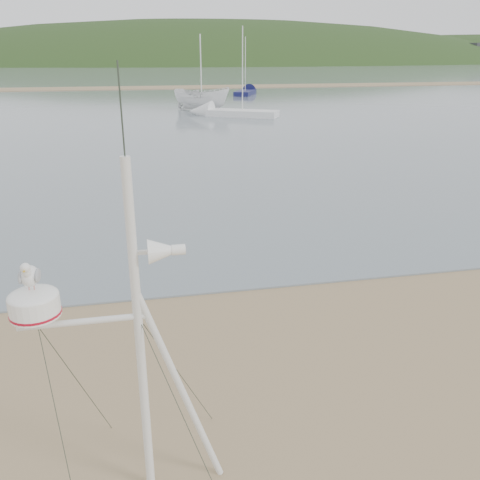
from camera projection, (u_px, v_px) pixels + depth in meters
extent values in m
plane|color=#8A714F|center=(74.00, 438.00, 7.01)|extent=(560.00, 560.00, 0.00)
cube|color=slate|center=(125.00, 72.00, 128.07)|extent=(560.00, 256.00, 0.04)
cube|color=#8A714F|center=(123.00, 88.00, 71.18)|extent=(560.00, 7.00, 0.07)
ellipsoid|color=#1D3315|center=(217.00, 112.00, 237.84)|extent=(400.00, 180.00, 80.00)
cube|color=beige|center=(21.00, 54.00, 178.54)|extent=(8.40, 6.30, 8.00)
cube|color=beige|center=(97.00, 53.00, 183.47)|extent=(8.40, 6.30, 8.00)
cube|color=beige|center=(169.00, 53.00, 188.41)|extent=(8.40, 6.30, 8.00)
cube|color=beige|center=(238.00, 53.00, 193.34)|extent=(8.40, 6.30, 8.00)
cube|color=beige|center=(303.00, 53.00, 198.27)|extent=(8.40, 6.30, 8.00)
cube|color=beige|center=(365.00, 53.00, 203.20)|extent=(8.40, 6.30, 8.00)
cube|color=beige|center=(424.00, 53.00, 208.13)|extent=(8.40, 6.30, 8.00)
cube|color=beige|center=(480.00, 53.00, 213.06)|extent=(8.40, 6.30, 8.00)
cylinder|color=silver|center=(140.00, 341.00, 5.56)|extent=(0.10, 0.10, 4.08)
cylinder|color=silver|center=(182.00, 390.00, 5.89)|extent=(0.94, 0.08, 2.68)
cylinder|color=silver|center=(84.00, 322.00, 5.35)|extent=(1.33, 0.07, 0.07)
cylinder|color=#2D382D|center=(121.00, 112.00, 4.70)|extent=(0.02, 0.02, 0.92)
cube|color=silver|center=(37.00, 320.00, 5.23)|extent=(0.16, 0.16, 0.09)
cylinder|color=white|center=(35.00, 306.00, 5.18)|extent=(0.51, 0.51, 0.22)
cylinder|color=#AF0C21|center=(36.00, 313.00, 5.20)|extent=(0.52, 0.52, 0.03)
ellipsoid|color=white|center=(33.00, 296.00, 5.14)|extent=(0.51, 0.51, 0.14)
cone|color=white|center=(161.00, 251.00, 5.25)|extent=(0.27, 0.27, 0.27)
cylinder|color=white|center=(178.00, 250.00, 5.28)|extent=(0.14, 0.11, 0.11)
cube|color=silver|center=(143.00, 252.00, 5.21)|extent=(0.20, 0.04, 0.04)
cylinder|color=tan|center=(29.00, 287.00, 5.09)|extent=(0.01, 0.01, 0.07)
cylinder|color=tan|center=(34.00, 286.00, 5.10)|extent=(0.01, 0.01, 0.07)
ellipsoid|color=white|center=(30.00, 276.00, 5.06)|extent=(0.17, 0.28, 0.20)
ellipsoid|color=#96999D|center=(21.00, 277.00, 5.03)|extent=(0.05, 0.22, 0.13)
ellipsoid|color=#96999D|center=(38.00, 275.00, 5.06)|extent=(0.05, 0.22, 0.13)
cone|color=white|center=(33.00, 272.00, 5.20)|extent=(0.09, 0.08, 0.09)
ellipsoid|color=white|center=(27.00, 272.00, 4.93)|extent=(0.08, 0.08, 0.12)
sphere|color=white|center=(25.00, 268.00, 4.89)|extent=(0.10, 0.10, 0.10)
cone|color=gold|center=(24.00, 270.00, 4.85)|extent=(0.02, 0.05, 0.02)
imported|color=white|center=(201.00, 80.00, 44.29)|extent=(2.65, 2.63, 5.16)
cube|color=white|center=(242.00, 113.00, 40.75)|extent=(5.85, 4.33, 0.50)
cone|color=white|center=(200.00, 112.00, 41.76)|extent=(2.62, 2.55, 1.82)
cylinder|color=silver|center=(243.00, 69.00, 39.57)|extent=(0.08, 0.08, 6.25)
cube|color=#151649|center=(245.00, 93.00, 60.68)|extent=(3.76, 5.68, 0.50)
cone|color=#151649|center=(251.00, 91.00, 63.87)|extent=(2.35, 2.44, 1.74)
cylinder|color=silver|center=(245.00, 64.00, 59.54)|extent=(0.08, 0.08, 5.98)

